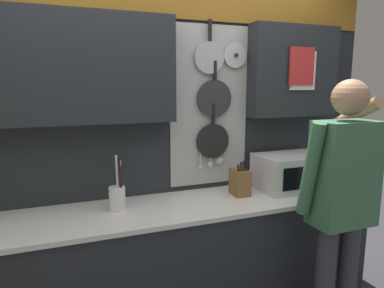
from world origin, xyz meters
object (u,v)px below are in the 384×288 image
microwave (292,172)px  knife_block (240,182)px  person (341,194)px  utensil_crock (117,197)px

microwave → knife_block: bearing=179.9°
knife_block → person: 0.68m
microwave → person: size_ratio=0.31×
utensil_crock → person: person is taller
knife_block → utensil_crock: utensil_crock is taller
knife_block → utensil_crock: size_ratio=0.73×
microwave → knife_block: 0.45m
knife_block → person: bearing=-54.7°
microwave → utensil_crock: 1.32m
knife_block → utensil_crock: bearing=179.9°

